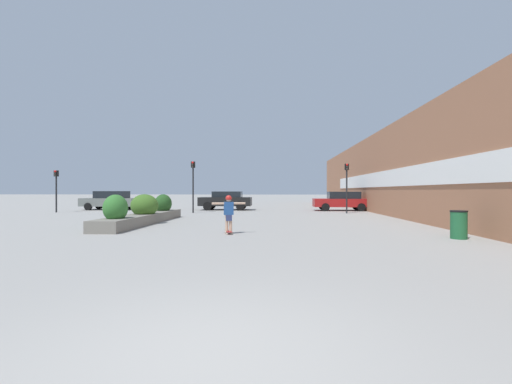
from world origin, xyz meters
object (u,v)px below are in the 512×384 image
(car_center_right, at_px, (110,200))
(traffic_light_far_left, at_px, (56,183))
(traffic_light_right, at_px, (347,180))
(skateboarder, at_px, (229,209))
(traffic_light_left, at_px, (193,178))
(skateboard, at_px, (229,232))
(car_leftmost, at_px, (449,200))
(trash_bin, at_px, (459,225))
(car_rightmost, at_px, (342,201))
(car_center_left, at_px, (226,200))

(car_center_right, xyz_separation_m, traffic_light_far_left, (-2.33, -3.73, 1.35))
(traffic_light_right, bearing_deg, skateboarder, -119.21)
(traffic_light_far_left, bearing_deg, traffic_light_left, 0.47)
(skateboard, height_order, traffic_light_far_left, traffic_light_far_left)
(skateboard, distance_m, skateboarder, 0.85)
(car_leftmost, bearing_deg, car_center_right, -86.25)
(trash_bin, distance_m, car_rightmost, 16.42)
(trash_bin, relative_size, traffic_light_left, 0.25)
(traffic_light_far_left, bearing_deg, car_center_right, 57.99)
(car_center_left, height_order, car_rightmost, car_center_left)
(traffic_light_left, bearing_deg, car_center_right, 155.63)
(car_center_left, bearing_deg, traffic_light_right, -112.22)
(car_center_right, bearing_deg, traffic_light_right, -100.16)
(skateboarder, relative_size, trash_bin, 1.42)
(traffic_light_left, xyz_separation_m, traffic_light_right, (11.17, 0.20, -0.12))
(car_center_left, xyz_separation_m, traffic_light_left, (-1.84, -4.01, 1.71))
(car_center_right, bearing_deg, traffic_light_far_left, 147.99)
(car_rightmost, bearing_deg, car_leftmost, -77.84)
(trash_bin, relative_size, car_rightmost, 0.21)
(car_rightmost, relative_size, traffic_light_left, 1.20)
(traffic_light_far_left, bearing_deg, traffic_light_right, 0.76)
(skateboard, bearing_deg, traffic_light_right, 44.77)
(trash_bin, xyz_separation_m, car_center_left, (-10.37, 16.91, 0.36))
(skateboarder, distance_m, car_center_left, 16.26)
(trash_bin, distance_m, car_center_left, 19.84)
(skateboarder, height_order, car_center_left, car_center_left)
(car_center_right, xyz_separation_m, car_rightmost, (19.50, -0.14, -0.02))
(trash_bin, height_order, car_leftmost, car_leftmost)
(car_center_left, height_order, car_center_right, car_center_right)
(car_center_right, bearing_deg, car_rightmost, -90.42)
(car_center_right, xyz_separation_m, traffic_light_left, (8.04, -3.64, 1.72))
(trash_bin, xyz_separation_m, traffic_light_left, (-12.21, 12.90, 2.06))
(car_leftmost, relative_size, traffic_light_far_left, 1.48)
(skateboard, bearing_deg, car_rightmost, 49.30)
(car_leftmost, bearing_deg, trash_bin, -25.36)
(car_center_right, relative_size, traffic_light_left, 1.21)
(car_center_right, bearing_deg, traffic_light_left, -114.37)
(trash_bin, height_order, traffic_light_far_left, traffic_light_far_left)
(trash_bin, xyz_separation_m, car_rightmost, (-0.75, 16.40, 0.33))
(trash_bin, bearing_deg, traffic_light_far_left, 150.42)
(car_center_right, bearing_deg, skateboard, -141.81)
(traffic_light_left, height_order, traffic_light_far_left, traffic_light_left)
(trash_bin, bearing_deg, car_leftmost, 64.64)
(traffic_light_left, relative_size, traffic_light_far_left, 1.20)
(traffic_light_left, distance_m, traffic_light_far_left, 10.37)
(car_center_right, distance_m, car_rightmost, 19.50)
(car_leftmost, height_order, traffic_light_right, traffic_light_right)
(car_center_left, relative_size, traffic_light_right, 1.23)
(skateboard, relative_size, skateboarder, 0.48)
(skateboarder, height_order, trash_bin, skateboarder)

